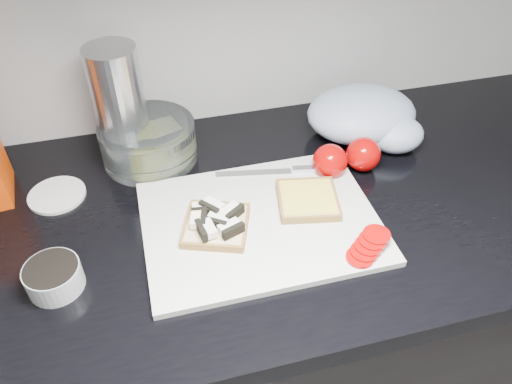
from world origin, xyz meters
TOP-DOWN VIEW (x-y plane):
  - base_cabinet at (0.00, 1.20)m, footprint 3.50×0.60m
  - countertop at (0.00, 1.20)m, footprint 3.50×0.64m
  - cutting_board at (0.08, 1.14)m, footprint 0.40×0.30m
  - bread_left at (0.00, 1.14)m, footprint 0.14×0.14m
  - bread_right at (0.17, 1.16)m, footprint 0.13×0.13m
  - tomato_slices at (0.23, 1.03)m, footprint 0.09×0.08m
  - knife at (0.16, 1.26)m, footprint 0.21×0.05m
  - seed_tub at (-0.26, 1.09)m, footprint 0.08×0.08m
  - tub_lid at (-0.27, 1.31)m, footprint 0.11×0.11m
  - glass_bowl at (-0.09, 1.38)m, footprint 0.19×0.19m
  - steel_canister at (-0.13, 1.41)m, footprint 0.10×0.10m
  - grocery_bag at (0.36, 1.35)m, footprint 0.24×0.22m
  - whole_tomatoes at (0.28, 1.24)m, footprint 0.14×0.07m

SIDE VIEW (x-z plane):
  - base_cabinet at x=0.00m, z-range 0.00..0.86m
  - countertop at x=0.00m, z-range 0.86..0.90m
  - tub_lid at x=-0.27m, z-range 0.90..0.91m
  - cutting_board at x=0.08m, z-range 0.90..0.91m
  - knife at x=0.16m, z-range 0.91..0.92m
  - bread_right at x=0.17m, z-range 0.91..0.93m
  - tomato_slices at x=0.23m, z-range 0.91..0.93m
  - bread_left at x=0.00m, z-range 0.91..0.94m
  - seed_tub at x=-0.26m, z-range 0.90..0.95m
  - whole_tomatoes at x=0.28m, z-range 0.90..0.97m
  - glass_bowl at x=-0.09m, z-range 0.90..0.98m
  - grocery_bag at x=0.36m, z-range 0.90..1.00m
  - steel_canister at x=-0.13m, z-range 0.90..1.13m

